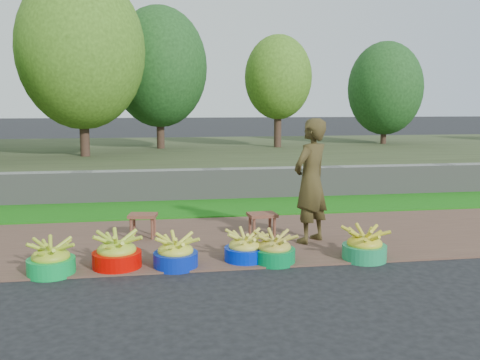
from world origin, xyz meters
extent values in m
plane|color=black|center=(0.00, 0.00, 0.00)|extent=(120.00, 120.00, 0.00)
cube|color=brown|center=(0.00, 1.25, 0.01)|extent=(80.00, 2.50, 0.02)
cube|color=#186910|center=(0.00, 3.25, 0.02)|extent=(80.00, 1.50, 0.04)
cube|color=slate|center=(0.00, 4.10, 0.28)|extent=(80.00, 0.35, 0.55)
cube|color=#384224|center=(0.00, 9.00, 0.25)|extent=(80.00, 10.00, 0.50)
cylinder|color=#39271D|center=(-0.80, 9.29, 1.20)|extent=(0.20, 0.20, 1.39)
ellipsoid|color=#1E4C1B|center=(-0.80, 9.29, 2.65)|extent=(2.54, 2.54, 3.17)
cylinder|color=#39271D|center=(-2.55, 7.40, 1.27)|extent=(0.22, 0.22, 1.53)
ellipsoid|color=#47791D|center=(-2.55, 7.40, 2.88)|extent=(2.83, 2.83, 3.54)
cylinder|color=#39271D|center=(5.83, 9.92, 0.99)|extent=(0.17, 0.17, 0.99)
ellipsoid|color=#1E4C1B|center=(5.83, 9.92, 2.14)|extent=(2.20, 2.20, 2.75)
cylinder|color=#39271D|center=(2.40, 9.20, 1.18)|extent=(0.20, 0.20, 1.36)
ellipsoid|color=#47791D|center=(2.40, 9.20, 2.41)|extent=(1.83, 1.83, 2.29)
cylinder|color=#06A03F|center=(-2.06, 0.16, 0.08)|extent=(0.47, 0.47, 0.17)
ellipsoid|color=#A0B725|center=(-2.06, 0.16, 0.22)|extent=(0.41, 0.41, 0.27)
cylinder|color=#CF0500|center=(-1.42, 0.26, 0.09)|extent=(0.50, 0.50, 0.18)
ellipsoid|color=#A9C32B|center=(-1.42, 0.26, 0.23)|extent=(0.44, 0.44, 0.29)
cylinder|color=#0621A2|center=(-0.82, 0.19, 0.08)|extent=(0.46, 0.46, 0.17)
ellipsoid|color=gold|center=(-0.82, 0.19, 0.21)|extent=(0.41, 0.41, 0.27)
cylinder|color=#0021C9|center=(-0.06, 0.29, 0.08)|extent=(0.45, 0.45, 0.16)
ellipsoid|color=gold|center=(-0.06, 0.29, 0.21)|extent=(0.40, 0.40, 0.26)
cylinder|color=#017937|center=(0.23, 0.18, 0.08)|extent=(0.45, 0.45, 0.16)
ellipsoid|color=gold|center=(0.23, 0.18, 0.21)|extent=(0.40, 0.40, 0.26)
cylinder|color=#1A8C51|center=(1.23, 0.13, 0.09)|extent=(0.48, 0.48, 0.17)
ellipsoid|color=gold|center=(1.23, 0.13, 0.22)|extent=(0.42, 0.42, 0.27)
cube|color=brown|center=(-1.17, 1.46, 0.30)|extent=(0.38, 0.32, 0.04)
cylinder|color=brown|center=(-1.32, 1.40, 0.15)|extent=(0.04, 0.04, 0.26)
cylinder|color=brown|center=(-1.06, 1.35, 0.15)|extent=(0.04, 0.04, 0.26)
cylinder|color=brown|center=(-1.28, 1.58, 0.15)|extent=(0.04, 0.04, 0.26)
cylinder|color=brown|center=(-1.02, 1.53, 0.15)|extent=(0.04, 0.04, 0.26)
cube|color=brown|center=(0.32, 1.24, 0.31)|extent=(0.37, 0.30, 0.04)
cylinder|color=brown|center=(0.20, 1.14, 0.15)|extent=(0.04, 0.04, 0.27)
cylinder|color=brown|center=(0.46, 1.16, 0.15)|extent=(0.04, 0.04, 0.27)
cylinder|color=brown|center=(0.18, 1.32, 0.15)|extent=(0.04, 0.04, 0.27)
cylinder|color=brown|center=(0.44, 1.35, 0.15)|extent=(0.04, 0.04, 0.27)
imported|color=black|center=(0.85, 0.93, 0.77)|extent=(0.65, 0.63, 1.51)
camera|label=1|loc=(-1.03, -5.23, 1.70)|focal=40.00mm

